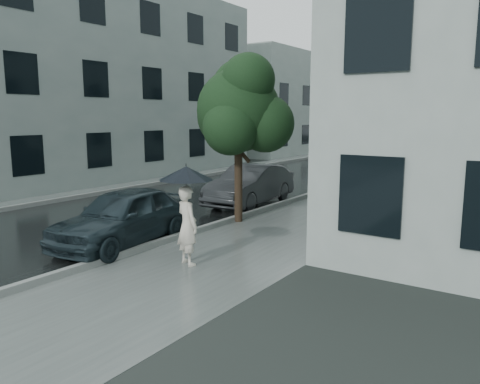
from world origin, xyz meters
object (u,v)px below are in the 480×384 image
Objects in this scene: car_near at (124,216)px; car_far at (251,185)px; street_tree at (240,109)px; pedestrian at (187,225)px; lamp_post at (336,118)px.

car_near is 0.96× the size of car_far.
street_tree reaches higher than car_far.
pedestrian is 6.84m from car_far.
pedestrian is at bearing -72.73° from lamp_post.
car_far is at bearing -47.19° from pedestrian.
car_near is 6.00m from car_far.
lamp_post reaches higher than car_near.
lamp_post is 9.61m from car_near.
lamp_post is 1.25× the size of car_far.
street_tree is at bearing -83.61° from lamp_post.
lamp_post reaches higher than street_tree.
pedestrian is 0.40× the size of car_far.
car_near is (-2.31, 0.35, -0.15)m from pedestrian.
street_tree reaches higher than pedestrian.
car_near is at bearing -86.81° from lamp_post.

